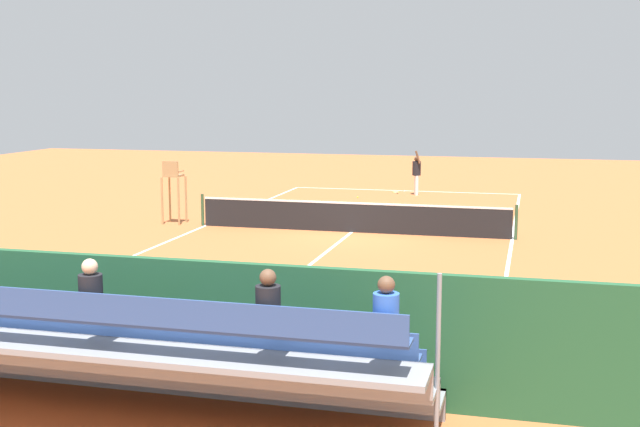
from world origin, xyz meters
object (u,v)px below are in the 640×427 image
object	(u,v)px
tennis_ball_far	(358,197)
bleacher_stand	(121,353)
equipment_bag	(229,365)
courtside_bench	(338,348)
tennis_racket	(396,192)
tennis_ball_near	(426,208)
umpire_chair	(173,185)
tennis_net	(352,217)
tennis_player	(417,171)

from	to	relation	value
tennis_ball_far	bleacher_stand	bearing A→B (deg)	94.02
bleacher_stand	equipment_bag	world-z (taller)	bleacher_stand
courtside_bench	equipment_bag	distance (m)	1.81
tennis_racket	tennis_ball_near	bearing A→B (deg)	112.66
umpire_chair	bleacher_stand	bearing A→B (deg)	112.20
umpire_chair	equipment_bag	bearing A→B (deg)	117.87
bleacher_stand	tennis_net	bearing A→B (deg)	-89.56
courtside_bench	equipment_bag	xyz separation A→B (m)	(1.76, 0.13, -0.38)
tennis_net	tennis_racket	distance (m)	10.30
equipment_bag	tennis_player	distance (m)	23.09
tennis_ball_near	courtside_bench	bearing A→B (deg)	93.28
tennis_player	tennis_ball_near	size ratio (longest dim) A/B	29.18
tennis_player	courtside_bench	bearing A→B (deg)	95.01
bleacher_stand	tennis_racket	bearing A→B (deg)	-89.13
tennis_ball_near	tennis_racket	bearing A→B (deg)	-67.34
umpire_chair	tennis_net	bearing A→B (deg)	178.86
courtside_bench	tennis_racket	size ratio (longest dim) A/B	3.08
tennis_net	tennis_player	size ratio (longest dim) A/B	5.35
courtside_bench	tennis_player	world-z (taller)	tennis_player
equipment_bag	courtside_bench	bearing A→B (deg)	-175.83
tennis_net	tennis_ball_far	size ratio (longest dim) A/B	156.06
tennis_ball_near	bleacher_stand	bearing A→B (deg)	85.91
bleacher_stand	equipment_bag	xyz separation A→B (m)	(-0.83, -1.96, -0.75)
bleacher_stand	tennis_ball_near	distance (m)	21.17
umpire_chair	tennis_ball_far	world-z (taller)	umpire_chair
courtside_bench	tennis_racket	world-z (taller)	courtside_bench
tennis_ball_near	umpire_chair	bearing A→B (deg)	35.65
tennis_net	tennis_racket	world-z (taller)	tennis_net
tennis_net	tennis_racket	xyz separation A→B (m)	(0.27, -10.28, -0.49)
equipment_bag	tennis_ball_near	size ratio (longest dim) A/B	13.64
tennis_racket	tennis_ball_near	size ratio (longest dim) A/B	8.85
tennis_net	bleacher_stand	bearing A→B (deg)	90.44
umpire_chair	tennis_ball_far	bearing A→B (deg)	-120.39
umpire_chair	courtside_bench	world-z (taller)	umpire_chair
tennis_net	bleacher_stand	xyz separation A→B (m)	(-0.12, 15.36, 0.43)
tennis_net	tennis_ball_near	distance (m)	5.98
tennis_player	equipment_bag	bearing A→B (deg)	90.62
bleacher_stand	tennis_player	xyz separation A→B (m)	(-0.58, -25.03, 0.08)
umpire_chair	tennis_ball_near	world-z (taller)	umpire_chair
tennis_ball_near	tennis_ball_far	xyz separation A→B (m)	(3.15, -2.35, 0.00)
tennis_net	tennis_ball_near	world-z (taller)	tennis_net
equipment_bag	tennis_net	bearing A→B (deg)	-85.94
tennis_ball_far	umpire_chair	bearing A→B (deg)	59.61
bleacher_stand	equipment_bag	bearing A→B (deg)	-113.09
bleacher_stand	umpire_chair	size ratio (longest dim) A/B	4.23
tennis_racket	tennis_player	bearing A→B (deg)	148.07
courtside_bench	tennis_ball_far	size ratio (longest dim) A/B	27.27
courtside_bench	tennis_player	distance (m)	23.04
tennis_net	tennis_ball_near	bearing A→B (deg)	-105.82
equipment_bag	tennis_racket	xyz separation A→B (m)	(1.22, -23.68, -0.16)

